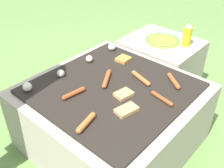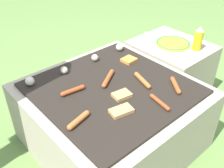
{
  "view_description": "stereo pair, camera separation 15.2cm",
  "coord_description": "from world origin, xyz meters",
  "px_view_note": "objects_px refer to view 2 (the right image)",
  "views": [
    {
      "loc": [
        -0.94,
        -0.83,
        1.33
      ],
      "look_at": [
        0.0,
        0.0,
        0.47
      ],
      "focal_mm": 42.0,
      "sensor_mm": 36.0,
      "label": 1
    },
    {
      "loc": [
        -0.83,
        -0.94,
        1.33
      ],
      "look_at": [
        0.0,
        0.0,
        0.47
      ],
      "focal_mm": 42.0,
      "sensor_mm": 36.0,
      "label": 2
    }
  ],
  "objects_px": {
    "plate_colorful": "(173,43)",
    "condiment_bottle": "(198,39)",
    "fork_utensil": "(156,34)",
    "sausage_front_center": "(175,85)"
  },
  "relations": [
    {
      "from": "condiment_bottle",
      "to": "fork_utensil",
      "type": "height_order",
      "value": "condiment_bottle"
    },
    {
      "from": "condiment_bottle",
      "to": "fork_utensil",
      "type": "relative_size",
      "value": 0.93
    },
    {
      "from": "condiment_bottle",
      "to": "plate_colorful",
      "type": "bearing_deg",
      "value": 108.58
    },
    {
      "from": "fork_utensil",
      "to": "plate_colorful",
      "type": "bearing_deg",
      "value": -102.83
    },
    {
      "from": "sausage_front_center",
      "to": "condiment_bottle",
      "type": "height_order",
      "value": "condiment_bottle"
    },
    {
      "from": "plate_colorful",
      "to": "condiment_bottle",
      "type": "distance_m",
      "value": 0.19
    },
    {
      "from": "plate_colorful",
      "to": "condiment_bottle",
      "type": "height_order",
      "value": "condiment_bottle"
    },
    {
      "from": "plate_colorful",
      "to": "fork_utensil",
      "type": "xyz_separation_m",
      "value": [
        0.05,
        0.21,
        -0.01
      ]
    },
    {
      "from": "sausage_front_center",
      "to": "condiment_bottle",
      "type": "xyz_separation_m",
      "value": [
        0.51,
        0.19,
        0.07
      ]
    },
    {
      "from": "sausage_front_center",
      "to": "fork_utensil",
      "type": "xyz_separation_m",
      "value": [
        0.5,
        0.57,
        -0.01
      ]
    }
  ]
}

